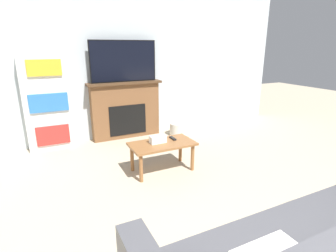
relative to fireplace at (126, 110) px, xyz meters
name	(u,v)px	position (x,y,z in m)	size (l,w,h in m)	color
wall_back	(125,65)	(0.06, 0.14, 0.81)	(6.91, 0.06, 2.70)	silver
fireplace	(126,110)	(0.00, 0.00, 0.00)	(1.38, 0.28, 1.06)	brown
tv	(124,61)	(0.00, -0.02, 0.89)	(1.21, 0.03, 0.73)	black
coffee_table	(162,147)	(0.01, -1.63, -0.18)	(0.89, 0.48, 0.41)	brown
tissue_box	(158,139)	(-0.04, -1.59, -0.07)	(0.22, 0.12, 0.10)	white
remote_control	(173,138)	(0.21, -1.55, -0.11)	(0.04, 0.15, 0.02)	black
bookshelf	(48,101)	(-1.31, -0.02, 0.28)	(0.75, 0.29, 1.64)	white
storage_basket	(179,129)	(0.96, -0.34, -0.42)	(0.35, 0.35, 0.24)	silver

